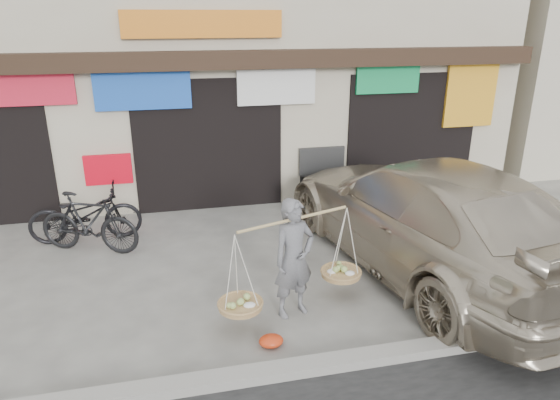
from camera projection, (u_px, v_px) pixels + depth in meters
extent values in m
plane|color=gray|center=(235.00, 289.00, 7.46)|extent=(70.00, 70.00, 0.00)
cube|color=gray|center=(259.00, 374.00, 5.61)|extent=(70.00, 0.25, 0.12)
cube|color=#BBB098|center=(193.00, 31.00, 12.19)|extent=(14.00, 6.00, 7.00)
cube|color=black|center=(205.00, 60.00, 9.46)|extent=(14.00, 0.35, 0.35)
cube|color=black|center=(208.00, 143.00, 10.42)|extent=(3.00, 0.60, 2.70)
cube|color=black|center=(406.00, 132.00, 11.36)|extent=(3.00, 0.60, 2.70)
cube|color=red|center=(28.00, 89.00, 9.02)|extent=(1.60, 0.08, 0.60)
cube|color=blue|center=(143.00, 91.00, 9.47)|extent=(1.80, 0.08, 0.70)
cube|color=silver|center=(276.00, 87.00, 10.01)|extent=(1.60, 0.08, 0.70)
cube|color=#128E4E|center=(388.00, 79.00, 10.48)|extent=(1.40, 0.08, 0.60)
cube|color=orange|center=(470.00, 95.00, 11.03)|extent=(1.20, 0.08, 1.40)
cube|color=red|center=(108.00, 169.00, 9.82)|extent=(0.90, 0.08, 0.60)
cube|color=#2A2A2A|center=(322.00, 161.00, 10.77)|extent=(1.00, 0.08, 0.60)
cube|color=orange|center=(203.00, 24.00, 9.30)|extent=(3.00, 0.08, 0.50)
imported|color=slate|center=(294.00, 259.00, 6.59)|extent=(0.70, 0.57, 1.66)
cylinder|color=tan|center=(294.00, 219.00, 6.39)|extent=(1.58, 0.56, 0.04)
cylinder|color=tan|center=(240.00, 305.00, 6.35)|extent=(0.56, 0.56, 0.07)
ellipsoid|color=#A5BF66|center=(240.00, 301.00, 6.33)|extent=(0.39, 0.39, 0.10)
cylinder|color=tan|center=(341.00, 273.00, 7.14)|extent=(0.56, 0.56, 0.07)
ellipsoid|color=#A5BF66|center=(341.00, 270.00, 7.12)|extent=(0.39, 0.39, 0.10)
imported|color=black|center=(85.00, 214.00, 8.93)|extent=(1.96, 0.74, 1.02)
imported|color=black|center=(88.00, 223.00, 8.48)|extent=(1.85, 1.17, 1.08)
imported|color=#B7AA93|center=(426.00, 214.00, 7.90)|extent=(3.46, 6.45, 1.78)
cube|color=black|center=(337.00, 182.00, 10.53)|extent=(1.69, 0.38, 0.45)
cube|color=silver|center=(335.00, 185.00, 10.64)|extent=(0.45, 0.09, 0.12)
ellipsoid|color=red|center=(271.00, 341.00, 6.16)|extent=(0.31, 0.25, 0.14)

